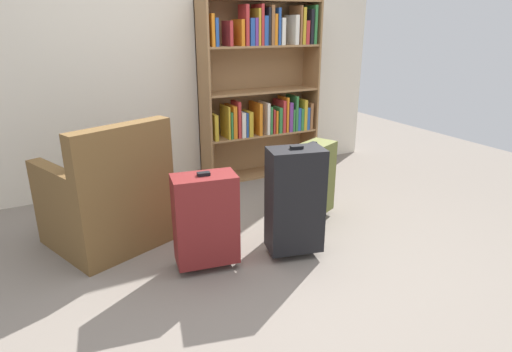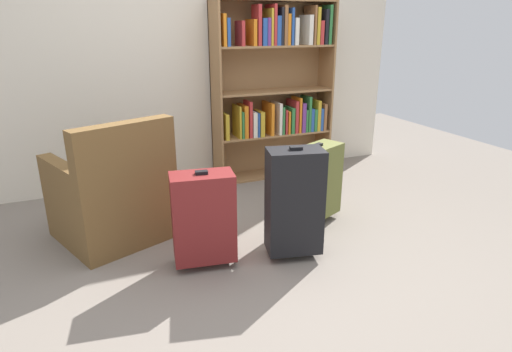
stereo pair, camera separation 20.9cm
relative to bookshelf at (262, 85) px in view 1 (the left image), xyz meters
The scene contains 8 objects.
ground_plane 2.21m from the bookshelf, 116.63° to the right, with size 7.96×7.96×0.00m, color slate.
back_wall 1.00m from the bookshelf, 166.67° to the left, with size 4.55×0.10×2.60m, color beige.
bookshelf is the anchor object (origin of this frame).
armchair 1.99m from the bookshelf, 152.81° to the right, with size 0.91×0.91×0.90m.
mug 1.73m from the bookshelf, 138.84° to the right, with size 0.12×0.08×0.10m.
suitcase_black 1.80m from the bookshelf, 110.75° to the right, with size 0.40×0.29×0.77m.
suitcase_dark_red 2.00m from the bookshelf, 128.59° to the right, with size 0.42×0.27×0.65m.
suitcase_olive 1.35m from the bookshelf, 99.58° to the right, with size 0.48×0.36×0.64m.
Camera 1 is at (-1.13, -2.02, 1.50)m, focal length 30.26 mm.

